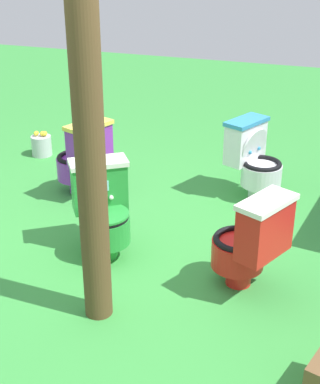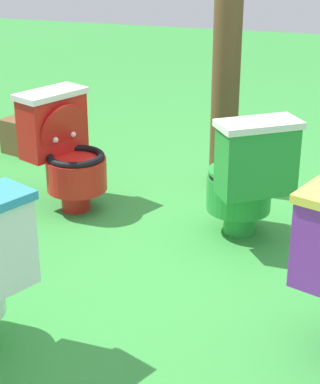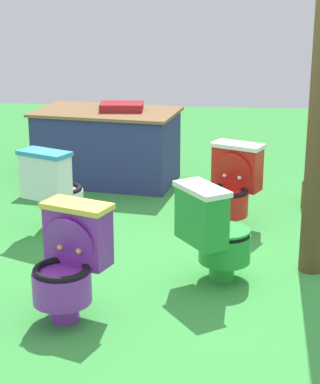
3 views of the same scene
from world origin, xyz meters
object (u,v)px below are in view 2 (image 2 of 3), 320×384
at_px(toilet_red, 65,150).
at_px(small_crate, 32,134).
at_px(wooden_post, 228,19).
at_px(toilet_green, 247,177).

xyz_separation_m(toilet_red, small_crate, (0.88, 0.69, -0.24)).
bearing_deg(wooden_post, toilet_green, -158.55).
distance_m(toilet_red, wooden_post, 1.29).
distance_m(toilet_green, small_crate, 2.10).
distance_m(wooden_post, small_crate, 1.86).
height_order(toilet_red, small_crate, toilet_red).
xyz_separation_m(toilet_red, wooden_post, (0.60, -0.86, 0.74)).
distance_m(toilet_red, small_crate, 1.14).
bearing_deg(small_crate, toilet_red, -141.68).
bearing_deg(toilet_red, wooden_post, 149.54).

